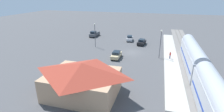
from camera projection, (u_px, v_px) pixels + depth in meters
ground_plane at (132, 52)px, 45.48m from camera, size 200.00×200.00×0.00m
railway_track at (187, 57)px, 41.87m from camera, size 4.80×70.00×0.30m
platform at (170, 55)px, 42.87m from camera, size 3.20×46.00×0.30m
passenger_train at (202, 73)px, 27.26m from camera, size 2.93×37.14×4.98m
station_building at (83, 79)px, 25.69m from camera, size 11.32×8.91×5.36m
pedestrian_on_platform at (170, 55)px, 40.07m from camera, size 0.36×0.36×1.71m
sedan_silver at (130, 38)px, 56.55m from camera, size 2.50×4.73×1.74m
sedan_black at (142, 42)px, 52.16m from camera, size 2.51×4.73×1.74m
pickup_charcoal at (94, 34)px, 62.08m from camera, size 2.39×5.54×2.14m
sedan_tan at (116, 55)px, 41.28m from camera, size 1.85×4.50×1.74m
light_pole_near_platform at (161, 41)px, 39.92m from camera, size 0.44×0.44×7.04m
light_pole_lot_center at (95, 32)px, 48.64m from camera, size 0.44×0.44×7.02m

